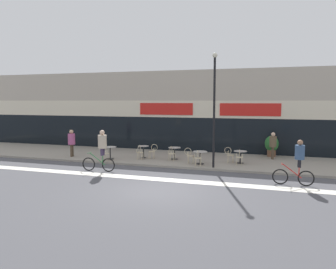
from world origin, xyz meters
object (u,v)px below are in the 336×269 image
(cafe_chair_2_near, at_px, (171,152))
(cyclist_0, at_px, (101,148))
(cafe_chair_1_side, at_px, (153,150))
(bistro_table_4, at_px, (240,154))
(cafe_chair_1_near, at_px, (140,151))
(cafe_chair_4_side, at_px, (229,154))
(bistro_table_1, at_px, (144,149))
(cafe_chair_3_near, at_px, (198,157))
(cafe_chair_3_side, at_px, (189,154))
(cafe_chair_4_near, at_px, (239,156))
(lamp_post, at_px, (214,103))
(cafe_chair_0_near, at_px, (105,152))
(pedestrian_far_end, at_px, (72,141))
(pedestrian_near_end, at_px, (273,143))
(bistro_table_2, at_px, (175,151))
(bistro_table_3, at_px, (200,155))
(cyclist_1, at_px, (298,160))
(planter_pot, at_px, (272,145))
(bistro_table_0, at_px, (110,150))

(cafe_chair_2_near, height_order, cyclist_0, cyclist_0)
(cafe_chair_1_side, height_order, cyclist_0, cyclist_0)
(bistro_table_4, xyz_separation_m, cafe_chair_1_near, (-5.97, -0.71, 0.00))
(cafe_chair_4_side, bearing_deg, bistro_table_1, -172.50)
(bistro_table_1, relative_size, cafe_chair_3_near, 0.85)
(cafe_chair_3_side, bearing_deg, bistro_table_1, 157.95)
(cafe_chair_4_near, bearing_deg, lamp_post, 124.14)
(bistro_table_1, relative_size, cafe_chair_0_near, 0.85)
(cafe_chair_1_near, distance_m, pedestrian_far_end, 4.65)
(pedestrian_near_end, bearing_deg, pedestrian_far_end, -173.31)
(bistro_table_2, distance_m, cafe_chair_4_near, 4.05)
(bistro_table_3, xyz_separation_m, cafe_chair_3_near, (0.00, -0.63, -0.01))
(lamp_post, height_order, cyclist_1, lamp_post)
(cafe_chair_1_near, relative_size, cafe_chair_4_near, 1.00)
(bistro_table_1, bearing_deg, cyclist_0, -102.33)
(cafe_chair_3_near, height_order, pedestrian_far_end, pedestrian_far_end)
(cyclist_1, bearing_deg, cafe_chair_3_side, -27.22)
(cafe_chair_1_side, xyz_separation_m, cyclist_0, (-1.46, -3.83, 0.63))
(cafe_chair_4_near, height_order, pedestrian_near_end, pedestrian_near_end)
(bistro_table_3, xyz_separation_m, cafe_chair_4_near, (2.17, 0.32, -0.01))
(planter_pot, xyz_separation_m, cyclist_1, (1.09, -6.80, 0.27))
(lamp_post, height_order, pedestrian_far_end, lamp_post)
(bistro_table_4, distance_m, cafe_chair_0_near, 7.97)
(cafe_chair_4_side, height_order, pedestrian_far_end, pedestrian_far_end)
(planter_pot, bearing_deg, cafe_chair_0_near, -154.03)
(bistro_table_4, bearing_deg, cafe_chair_1_near, -173.25)
(cafe_chair_4_side, bearing_deg, cafe_chair_1_near, -165.84)
(bistro_table_4, height_order, cafe_chair_3_side, cafe_chair_3_side)
(cafe_chair_0_near, height_order, lamp_post, lamp_post)
(bistro_table_0, height_order, bistro_table_1, same)
(cafe_chair_1_near, xyz_separation_m, cafe_chair_2_near, (1.99, 0.15, 0.00))
(cafe_chair_1_near, distance_m, lamp_post, 5.62)
(cafe_chair_0_near, distance_m, cafe_chair_4_near, 7.86)
(cafe_chair_3_side, relative_size, planter_pot, 0.66)
(cafe_chair_2_near, height_order, cafe_chair_4_near, same)
(pedestrian_near_end, bearing_deg, cafe_chair_1_near, -167.70)
(cafe_chair_0_near, xyz_separation_m, cafe_chair_1_side, (2.43, 1.63, 0.00))
(bistro_table_3, bearing_deg, cafe_chair_1_side, 164.79)
(cafe_chair_1_near, bearing_deg, cafe_chair_3_side, -95.67)
(cafe_chair_3_near, relative_size, pedestrian_near_end, 0.54)
(bistro_table_3, xyz_separation_m, cafe_chair_2_near, (-1.83, 0.38, -0.01))
(bistro_table_2, bearing_deg, cafe_chair_4_near, -9.85)
(bistro_table_3, distance_m, cafe_chair_3_near, 0.63)
(cafe_chair_1_near, relative_size, pedestrian_near_end, 0.54)
(bistro_table_4, relative_size, pedestrian_near_end, 0.45)
(cafe_chair_3_side, bearing_deg, cafe_chair_1_side, 154.36)
(pedestrian_far_end, bearing_deg, cafe_chair_4_near, -8.85)
(cafe_chair_2_near, xyz_separation_m, cyclist_0, (-2.82, -3.35, 0.63))
(bistro_table_2, relative_size, cafe_chair_0_near, 0.84)
(cafe_chair_0_near, distance_m, cafe_chair_4_side, 7.36)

